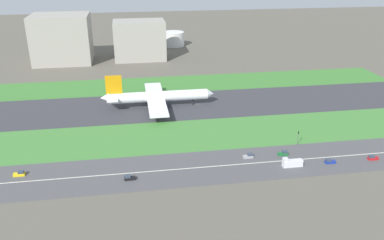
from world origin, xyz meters
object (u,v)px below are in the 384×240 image
at_px(airliner, 156,97).
at_px(car_5, 373,158).
at_px(car_4, 330,161).
at_px(truck_0, 292,163).
at_px(traffic_light, 298,137).
at_px(car_0, 129,178).
at_px(car_2, 249,156).
at_px(car_3, 283,153).
at_px(hangar_building, 140,40).
at_px(car_1, 20,174).
at_px(terminal_building, 62,39).
at_px(fuel_tank_west, 140,38).
at_px(fuel_tank_centre, 173,39).

relative_size(airliner, car_5, 14.77).
relative_size(car_4, truck_0, 0.52).
bearing_deg(traffic_light, car_0, -166.85).
relative_size(car_2, car_3, 1.00).
bearing_deg(car_4, hangar_building, -69.40).
distance_m(car_1, terminal_building, 182.99).
bearing_deg(traffic_light, car_3, -140.87).
relative_size(car_5, hangar_building, 0.11).
bearing_deg(car_1, truck_0, -5.19).
height_order(car_2, truck_0, truck_0).
height_order(airliner, hangar_building, hangar_building).
relative_size(car_0, car_3, 1.00).
bearing_deg(fuel_tank_west, car_4, -73.36).
bearing_deg(car_5, traffic_light, -34.07).
distance_m(terminal_building, fuel_tank_centre, 105.24).
distance_m(car_2, fuel_tank_centre, 227.17).
bearing_deg(truck_0, car_4, -180.00).
xyz_separation_m(traffic_light, fuel_tank_centre, (-32.31, 219.01, 2.30)).
distance_m(car_0, car_3, 67.95).
xyz_separation_m(car_3, hangar_building, (-55.43, 182.00, 14.79)).
xyz_separation_m(car_5, fuel_tank_centre, (-58.92, 237.00, 5.67)).
height_order(car_1, truck_0, truck_0).
bearing_deg(car_1, fuel_tank_centre, 68.82).
bearing_deg(traffic_light, hangar_building, 110.56).
height_order(hangar_building, fuel_tank_centre, hangar_building).
bearing_deg(terminal_building, traffic_light, -53.95).
height_order(car_4, hangar_building, hangar_building).
height_order(car_5, hangar_building, hangar_building).
bearing_deg(traffic_light, car_2, -162.70).
distance_m(car_5, traffic_light, 32.30).
xyz_separation_m(car_0, hangar_building, (11.78, 192.00, 14.79)).
bearing_deg(traffic_light, car_1, -176.20).
height_order(car_5, fuel_tank_centre, fuel_tank_centre).
bearing_deg(fuel_tank_west, car_3, -76.60).
relative_size(car_4, terminal_building, 0.10).
bearing_deg(traffic_light, truck_0, -119.23).
bearing_deg(terminal_building, car_0, -75.51).
bearing_deg(terminal_building, truck_0, -58.73).
relative_size(terminal_building, hangar_building, 1.07).
height_order(car_4, terminal_building, terminal_building).
bearing_deg(truck_0, traffic_light, -119.23).
bearing_deg(car_0, car_2, -168.98).
distance_m(car_4, traffic_light, 19.57).
xyz_separation_m(car_4, car_2, (-32.58, 10.00, 0.00)).
bearing_deg(car_4, traffic_light, -68.98).
relative_size(hangar_building, fuel_tank_centre, 2.04).
bearing_deg(car_2, car_3, 0.00).
height_order(car_3, traffic_light, traffic_light).
height_order(car_1, fuel_tank_centre, fuel_tank_centre).
bearing_deg(car_3, terminal_building, 122.70).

